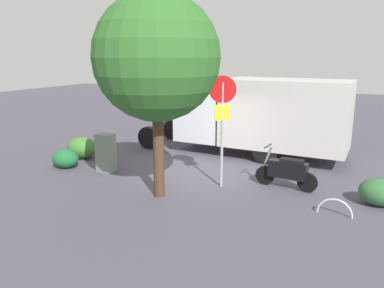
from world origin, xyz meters
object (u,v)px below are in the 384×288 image
object	(u,v)px
motorcycle	(287,171)
box_truck_near	(260,114)
stop_sign	(222,114)
utility_cabinet	(106,153)
bike_rack_hoop	(334,215)
street_tree	(157,58)

from	to	relation	value
motorcycle	box_truck_near	bearing A→B (deg)	-55.39
stop_sign	utility_cabinet	distance (m)	4.22
box_truck_near	bike_rack_hoop	world-z (taller)	box_truck_near
box_truck_near	stop_sign	distance (m)	3.91
motorcycle	street_tree	distance (m)	4.84
utility_cabinet	bike_rack_hoop	size ratio (longest dim) A/B	1.49
street_tree	bike_rack_hoop	world-z (taller)	street_tree
motorcycle	utility_cabinet	size ratio (longest dim) A/B	1.43
stop_sign	bike_rack_hoop	size ratio (longest dim) A/B	3.77
box_truck_near	motorcycle	bearing A→B (deg)	119.90
stop_sign	street_tree	distance (m)	2.43
motorcycle	street_tree	world-z (taller)	street_tree
motorcycle	utility_cabinet	bearing A→B (deg)	15.79
box_truck_near	motorcycle	world-z (taller)	box_truck_near
stop_sign	utility_cabinet	xyz separation A→B (m)	(3.93, 0.19, -1.51)
motorcycle	street_tree	bearing A→B (deg)	40.95
utility_cabinet	bike_rack_hoop	distance (m)	7.17
bike_rack_hoop	stop_sign	bearing A→B (deg)	-13.78
stop_sign	motorcycle	bearing A→B (deg)	-160.44
motorcycle	stop_sign	xyz separation A→B (m)	(1.78, 0.63, 1.62)
stop_sign	utility_cabinet	bearing A→B (deg)	2.83
stop_sign	utility_cabinet	world-z (taller)	stop_sign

